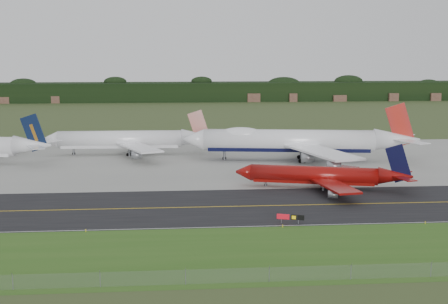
% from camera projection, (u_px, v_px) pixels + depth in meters
% --- Properties ---
extents(ground, '(600.00, 600.00, 0.00)m').
position_uv_depth(ground, '(263.00, 201.00, 137.35)').
color(ground, '#354620').
rests_on(ground, ground).
extents(grass_verge, '(400.00, 30.00, 0.01)m').
position_uv_depth(grass_verge, '(293.00, 252.00, 102.93)').
color(grass_verge, '#2F5B1A').
rests_on(grass_verge, ground).
extents(taxiway, '(400.00, 32.00, 0.02)m').
position_uv_depth(taxiway, '(265.00, 206.00, 133.42)').
color(taxiway, black).
rests_on(taxiway, ground).
extents(apron, '(400.00, 78.00, 0.01)m').
position_uv_depth(apron, '(238.00, 161.00, 187.50)').
color(apron, gray).
rests_on(apron, ground).
extents(taxiway_centreline, '(400.00, 0.40, 0.00)m').
position_uv_depth(taxiway_centreline, '(265.00, 206.00, 133.41)').
color(taxiway_centreline, gold).
rests_on(taxiway_centreline, taxiway).
extents(taxiway_edge_line, '(400.00, 0.25, 0.00)m').
position_uv_depth(taxiway_edge_line, '(277.00, 226.00, 118.17)').
color(taxiway_edge_line, silver).
rests_on(taxiway_edge_line, taxiway).
extents(perimeter_fence, '(320.00, 0.10, 320.00)m').
position_uv_depth(perimeter_fence, '(310.00, 273.00, 89.97)').
color(perimeter_fence, slate).
rests_on(perimeter_fence, ground).
extents(horizon_treeline, '(700.00, 25.00, 12.00)m').
position_uv_depth(horizon_treeline, '(202.00, 93.00, 405.68)').
color(horizon_treeline, black).
rests_on(horizon_treeline, ground).
extents(jet_ba_747, '(70.57, 57.91, 17.76)m').
position_uv_depth(jet_ba_747, '(297.00, 141.00, 186.41)').
color(jet_ba_747, white).
rests_on(jet_ba_747, ground).
extents(jet_red_737, '(41.61, 33.21, 11.40)m').
position_uv_depth(jet_red_737, '(323.00, 176.00, 149.58)').
color(jet_red_737, maroon).
rests_on(jet_red_737, ground).
extents(jet_star_tail, '(53.93, 45.24, 14.25)m').
position_uv_depth(jet_star_tail, '(129.00, 140.00, 197.83)').
color(jet_star_tail, white).
rests_on(jet_star_tail, ground).
extents(taxiway_sign, '(5.08, 1.82, 1.76)m').
position_uv_depth(taxiway_sign, '(290.00, 217.00, 119.65)').
color(taxiway_sign, slate).
rests_on(taxiway_sign, ground).
extents(edge_marker_left, '(0.16, 0.16, 0.50)m').
position_uv_depth(edge_marker_left, '(86.00, 231.00, 114.23)').
color(edge_marker_left, yellow).
rests_on(edge_marker_left, ground).
extents(edge_marker_center, '(0.16, 0.16, 0.50)m').
position_uv_depth(edge_marker_center, '(283.00, 226.00, 117.22)').
color(edge_marker_center, yellow).
rests_on(edge_marker_center, ground).
extents(edge_marker_right, '(0.16, 0.16, 0.50)m').
position_uv_depth(edge_marker_right, '(425.00, 223.00, 119.48)').
color(edge_marker_right, yellow).
rests_on(edge_marker_right, ground).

